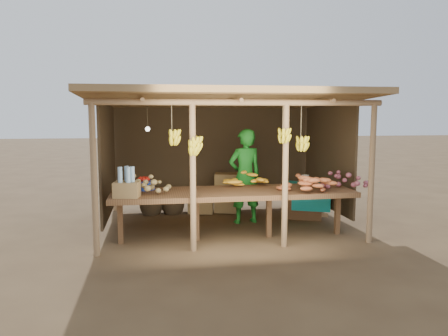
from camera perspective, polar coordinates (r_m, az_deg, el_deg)
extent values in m
plane|color=brown|center=(8.16, 0.00, -7.33)|extent=(60.00, 60.00, 0.00)
cylinder|color=#95714D|center=(6.43, -16.61, -1.56)|extent=(0.09, 0.09, 2.20)
cylinder|color=#95714D|center=(7.20, 18.72, -0.74)|extent=(0.09, 0.09, 2.20)
cylinder|color=#95714D|center=(9.39, -14.24, 1.17)|extent=(0.09, 0.09, 2.20)
cylinder|color=#95714D|center=(9.93, 10.67, 1.58)|extent=(0.09, 0.09, 2.20)
cylinder|color=#95714D|center=(6.40, -4.08, -1.32)|extent=(0.09, 0.09, 2.20)
cylinder|color=#95714D|center=(6.67, 8.00, -1.04)|extent=(0.09, 0.09, 2.20)
cylinder|color=#95714D|center=(6.43, 2.13, 8.56)|extent=(4.40, 0.09, 0.09)
cylinder|color=#95714D|center=(9.39, -1.46, 8.11)|extent=(4.40, 0.09, 0.09)
cube|color=#A27B4B|center=(7.91, 0.00, 8.95)|extent=(4.70, 3.50, 0.28)
cube|color=#42321E|center=(9.41, -1.42, 2.07)|extent=(4.20, 0.04, 1.98)
cube|color=#42321E|center=(8.09, -14.94, 1.01)|extent=(0.04, 2.40, 1.98)
cube|color=#42321E|center=(8.71, 13.44, 1.47)|extent=(0.04, 2.40, 1.98)
cube|color=brown|center=(7.08, 1.21, -3.27)|extent=(3.90, 1.05, 0.08)
cube|color=brown|center=(7.08, -13.39, -6.78)|extent=(0.08, 0.08, 0.72)
cube|color=brown|center=(7.09, -3.61, -6.58)|extent=(0.08, 0.08, 0.72)
cube|color=brown|center=(7.30, 5.87, -6.21)|extent=(0.08, 0.08, 0.72)
cube|color=brown|center=(7.69, 14.59, -5.72)|extent=(0.08, 0.08, 0.72)
cylinder|color=navy|center=(7.28, -10.55, -2.24)|extent=(0.39, 0.39, 0.14)
cube|color=olive|center=(6.65, -12.57, -2.76)|extent=(0.41, 0.35, 0.23)
imported|color=#1B7D21|center=(8.12, 2.76, -1.08)|extent=(0.71, 0.54, 1.76)
cube|color=brown|center=(8.78, 10.58, -4.38)|extent=(0.83, 0.78, 0.61)
cube|color=#0D9998|center=(8.72, 10.63, -2.23)|extent=(0.92, 0.87, 0.06)
cube|color=olive|center=(9.05, 0.43, -4.46)|extent=(0.59, 0.52, 0.40)
cube|color=olive|center=(8.98, 0.43, -1.96)|extent=(0.59, 0.52, 0.40)
cube|color=olive|center=(8.98, -3.05, -4.57)|extent=(0.59, 0.52, 0.40)
ellipsoid|color=#42321E|center=(9.00, -9.49, -4.22)|extent=(0.48, 0.48, 0.65)
ellipsoid|color=#42321E|center=(9.01, -6.71, -4.17)|extent=(0.48, 0.48, 0.65)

